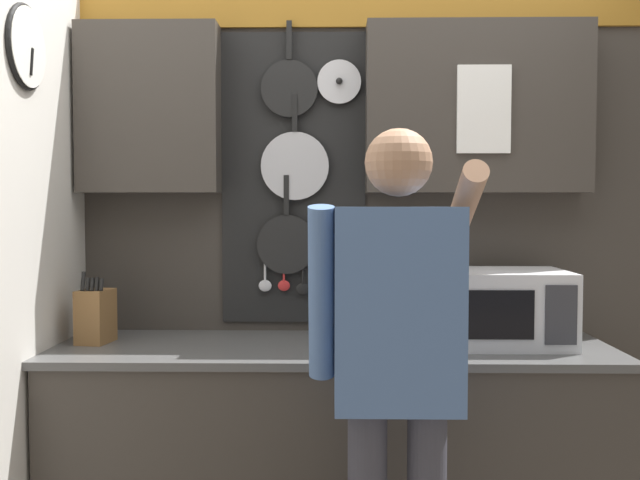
{
  "coord_description": "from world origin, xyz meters",
  "views": [
    {
      "loc": [
        0.0,
        -2.73,
        1.42
      ],
      "look_at": [
        -0.05,
        0.21,
        1.28
      ],
      "focal_mm": 40.0,
      "sensor_mm": 36.0,
      "label": 1
    }
  ],
  "objects_px": {
    "utensil_crock": "(360,321)",
    "knife_block": "(95,316)",
    "person": "(396,351)",
    "microwave": "(497,307)"
  },
  "relations": [
    {
      "from": "knife_block",
      "to": "person",
      "type": "distance_m",
      "value": 1.29
    },
    {
      "from": "knife_block",
      "to": "utensil_crock",
      "type": "xyz_separation_m",
      "value": [
        1.04,
        0.0,
        -0.02
      ]
    },
    {
      "from": "utensil_crock",
      "to": "knife_block",
      "type": "bearing_deg",
      "value": -179.94
    },
    {
      "from": "microwave",
      "to": "knife_block",
      "type": "height_order",
      "value": "microwave"
    },
    {
      "from": "microwave",
      "to": "person",
      "type": "xyz_separation_m",
      "value": [
        -0.45,
        -0.62,
        -0.05
      ]
    },
    {
      "from": "utensil_crock",
      "to": "person",
      "type": "xyz_separation_m",
      "value": [
        0.09,
        -0.62,
        0.01
      ]
    },
    {
      "from": "knife_block",
      "to": "utensil_crock",
      "type": "distance_m",
      "value": 1.04
    },
    {
      "from": "microwave",
      "to": "utensil_crock",
      "type": "xyz_separation_m",
      "value": [
        -0.53,
        0.0,
        -0.06
      ]
    },
    {
      "from": "microwave",
      "to": "utensil_crock",
      "type": "bearing_deg",
      "value": 179.78
    },
    {
      "from": "knife_block",
      "to": "utensil_crock",
      "type": "height_order",
      "value": "utensil_crock"
    }
  ]
}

